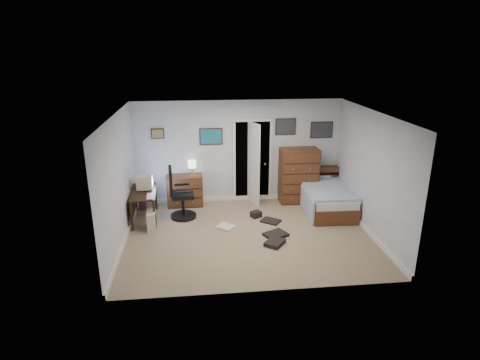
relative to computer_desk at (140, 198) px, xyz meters
name	(u,v)px	position (x,y,z in m)	size (l,w,h in m)	color
floor	(248,235)	(2.28, -1.02, -0.52)	(5.00, 4.00, 0.02)	#9D866C
computer_desk	(140,198)	(0.00, 0.00, 0.00)	(0.60, 1.19, 0.67)	black
crt_monitor	(145,182)	(0.10, 0.15, 0.32)	(0.36, 0.34, 0.32)	beige
keyboard	(150,196)	(0.26, -0.35, 0.16)	(0.13, 0.36, 0.02)	beige
pc_tower	(152,221)	(0.28, -0.55, -0.31)	(0.20, 0.38, 0.40)	beige
office_chair	(180,198)	(0.86, 0.02, -0.05)	(0.62, 0.62, 1.19)	black
media_stack	(142,195)	(-0.04, 0.59, -0.14)	(0.15, 0.15, 0.75)	maroon
low_dresser	(185,191)	(0.96, 0.75, -0.14)	(0.85, 0.43, 0.76)	#562A1B
table_lamp	(192,165)	(1.16, 0.75, 0.51)	(0.20, 0.20, 0.37)	gold
doorway	(251,158)	(2.63, 1.25, 0.49)	(0.96, 1.12, 2.05)	black
tall_dresser	(298,175)	(3.74, 0.73, 0.16)	(0.92, 0.54, 1.35)	#562A1B
headboard_bookcase	(332,181)	(4.66, 0.84, -0.07)	(0.94, 0.29, 0.84)	#562A1B
bed	(325,197)	(4.26, 0.16, -0.21)	(1.12, 2.00, 0.64)	#562A1B
wall_posters	(262,131)	(2.85, 0.95, 1.23)	(4.38, 0.04, 0.60)	#331E11
floor_clutter	(264,230)	(2.62, -0.91, -0.48)	(1.50, 1.73, 0.14)	black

